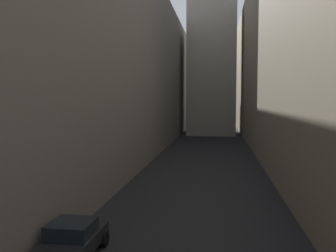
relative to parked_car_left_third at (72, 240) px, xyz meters
name	(u,v)px	position (x,y,z in m)	size (l,w,h in m)	color
ground_plane	(206,155)	(4.40, 28.84, -0.77)	(264.00, 264.00, 0.00)	black
building_block_left	(106,70)	(-8.19, 30.84, 9.31)	(14.18, 108.00, 20.15)	slate
building_block_right	(313,55)	(16.53, 30.84, 10.75)	(13.26, 108.00, 23.04)	gray
parked_car_left_third	(72,240)	(0.00, 0.00, 0.00)	(2.04, 3.97, 1.52)	black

